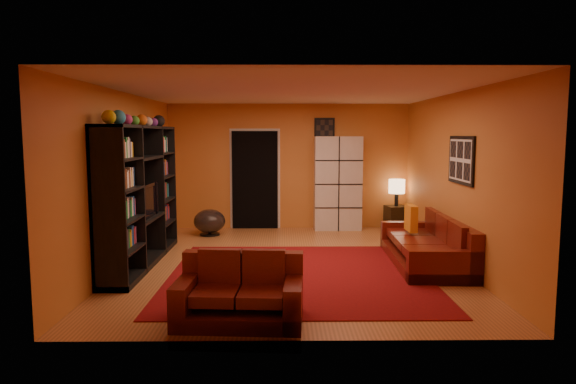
{
  "coord_description": "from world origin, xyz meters",
  "views": [
    {
      "loc": [
        -0.12,
        -7.73,
        1.98
      ],
      "look_at": [
        -0.04,
        0.1,
        1.09
      ],
      "focal_mm": 32.0,
      "sensor_mm": 36.0,
      "label": 1
    }
  ],
  "objects_px": {
    "sofa": "(431,245)",
    "side_table": "(396,218)",
    "loveseat": "(241,293)",
    "coffee_table": "(244,259)",
    "bowl_chair": "(210,222)",
    "table_lamp": "(397,187)",
    "entertainment_unit": "(141,196)",
    "storage_cabinet": "(338,183)",
    "tv": "(144,201)"
  },
  "relations": [
    {
      "from": "sofa",
      "to": "side_table",
      "type": "xyz_separation_m",
      "value": [
        0.09,
        2.79,
        -0.03
      ]
    },
    {
      "from": "loveseat",
      "to": "coffee_table",
      "type": "relative_size",
      "value": 1.64
    },
    {
      "from": "bowl_chair",
      "to": "table_lamp",
      "type": "distance_m",
      "value": 3.87
    },
    {
      "from": "entertainment_unit",
      "to": "storage_cabinet",
      "type": "distance_m",
      "value": 4.32
    },
    {
      "from": "loveseat",
      "to": "storage_cabinet",
      "type": "relative_size",
      "value": 0.71
    },
    {
      "from": "coffee_table",
      "to": "bowl_chair",
      "type": "bearing_deg",
      "value": 105.15
    },
    {
      "from": "entertainment_unit",
      "to": "sofa",
      "type": "relative_size",
      "value": 1.24
    },
    {
      "from": "entertainment_unit",
      "to": "table_lamp",
      "type": "relative_size",
      "value": 5.45
    },
    {
      "from": "loveseat",
      "to": "coffee_table",
      "type": "xyz_separation_m",
      "value": [
        -0.04,
        1.13,
        0.09
      ]
    },
    {
      "from": "tv",
      "to": "bowl_chair",
      "type": "height_order",
      "value": "tv"
    },
    {
      "from": "sofa",
      "to": "loveseat",
      "type": "distance_m",
      "value": 3.59
    },
    {
      "from": "loveseat",
      "to": "storage_cabinet",
      "type": "xyz_separation_m",
      "value": [
        1.59,
        5.22,
        0.68
      ]
    },
    {
      "from": "coffee_table",
      "to": "side_table",
      "type": "height_order",
      "value": "side_table"
    },
    {
      "from": "coffee_table",
      "to": "bowl_chair",
      "type": "xyz_separation_m",
      "value": [
        -0.94,
        3.48,
        -0.1
      ]
    },
    {
      "from": "table_lamp",
      "to": "tv",
      "type": "bearing_deg",
      "value": -148.27
    },
    {
      "from": "bowl_chair",
      "to": "side_table",
      "type": "relative_size",
      "value": 1.24
    },
    {
      "from": "entertainment_unit",
      "to": "side_table",
      "type": "height_order",
      "value": "entertainment_unit"
    },
    {
      "from": "entertainment_unit",
      "to": "loveseat",
      "type": "distance_m",
      "value": 3.06
    },
    {
      "from": "coffee_table",
      "to": "sofa",
      "type": "bearing_deg",
      "value": 23.97
    },
    {
      "from": "bowl_chair",
      "to": "entertainment_unit",
      "type": "bearing_deg",
      "value": -108.2
    },
    {
      "from": "entertainment_unit",
      "to": "table_lamp",
      "type": "bearing_deg",
      "value": 31.17
    },
    {
      "from": "tv",
      "to": "sofa",
      "type": "distance_m",
      "value": 4.42
    },
    {
      "from": "coffee_table",
      "to": "bowl_chair",
      "type": "height_order",
      "value": "bowl_chair"
    },
    {
      "from": "entertainment_unit",
      "to": "bowl_chair",
      "type": "height_order",
      "value": "entertainment_unit"
    },
    {
      "from": "loveseat",
      "to": "table_lamp",
      "type": "height_order",
      "value": "table_lamp"
    },
    {
      "from": "storage_cabinet",
      "to": "table_lamp",
      "type": "bearing_deg",
      "value": -4.17
    },
    {
      "from": "storage_cabinet",
      "to": "table_lamp",
      "type": "height_order",
      "value": "storage_cabinet"
    },
    {
      "from": "sofa",
      "to": "side_table",
      "type": "relative_size",
      "value": 4.83
    },
    {
      "from": "entertainment_unit",
      "to": "bowl_chair",
      "type": "xyz_separation_m",
      "value": [
        0.72,
        2.19,
        -0.78
      ]
    },
    {
      "from": "storage_cabinet",
      "to": "entertainment_unit",
      "type": "bearing_deg",
      "value": -140.19
    },
    {
      "from": "coffee_table",
      "to": "table_lamp",
      "type": "height_order",
      "value": "table_lamp"
    },
    {
      "from": "sofa",
      "to": "table_lamp",
      "type": "bearing_deg",
      "value": 90.29
    },
    {
      "from": "coffee_table",
      "to": "table_lamp",
      "type": "xyz_separation_m",
      "value": [
        2.84,
        4.02,
        0.52
      ]
    },
    {
      "from": "entertainment_unit",
      "to": "loveseat",
      "type": "relative_size",
      "value": 2.19
    },
    {
      "from": "entertainment_unit",
      "to": "tv",
      "type": "height_order",
      "value": "entertainment_unit"
    },
    {
      "from": "coffee_table",
      "to": "side_table",
      "type": "relative_size",
      "value": 1.67
    },
    {
      "from": "side_table",
      "to": "entertainment_unit",
      "type": "bearing_deg",
      "value": -148.83
    },
    {
      "from": "side_table",
      "to": "table_lamp",
      "type": "distance_m",
      "value": 0.64
    },
    {
      "from": "bowl_chair",
      "to": "sofa",
      "type": "bearing_deg",
      "value": -31.39
    },
    {
      "from": "storage_cabinet",
      "to": "bowl_chair",
      "type": "relative_size",
      "value": 3.12
    },
    {
      "from": "side_table",
      "to": "table_lamp",
      "type": "height_order",
      "value": "table_lamp"
    },
    {
      "from": "loveseat",
      "to": "table_lamp",
      "type": "relative_size",
      "value": 2.48
    },
    {
      "from": "loveseat",
      "to": "bowl_chair",
      "type": "height_order",
      "value": "loveseat"
    },
    {
      "from": "entertainment_unit",
      "to": "storage_cabinet",
      "type": "relative_size",
      "value": 1.55
    },
    {
      "from": "entertainment_unit",
      "to": "side_table",
      "type": "distance_m",
      "value": 5.32
    },
    {
      "from": "bowl_chair",
      "to": "loveseat",
      "type": "bearing_deg",
      "value": -77.96
    },
    {
      "from": "tv",
      "to": "side_table",
      "type": "relative_size",
      "value": 1.76
    },
    {
      "from": "coffee_table",
      "to": "side_table",
      "type": "xyz_separation_m",
      "value": [
        2.84,
        4.02,
        -0.13
      ]
    },
    {
      "from": "entertainment_unit",
      "to": "table_lamp",
      "type": "distance_m",
      "value": 5.26
    },
    {
      "from": "storage_cabinet",
      "to": "side_table",
      "type": "distance_m",
      "value": 1.41
    }
  ]
}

